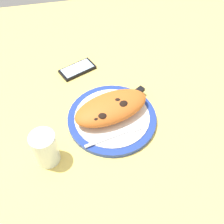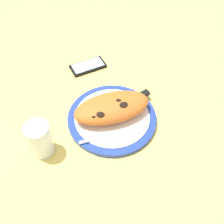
# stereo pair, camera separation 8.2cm
# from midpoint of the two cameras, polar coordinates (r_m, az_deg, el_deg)

# --- Properties ---
(ground_plane) EXTENTS (1.50, 1.50, 0.03)m
(ground_plane) POSITION_cam_midpoint_polar(r_m,az_deg,el_deg) (0.86, 2.72, -2.40)
(ground_plane) COLOR #EACC60
(plate) EXTENTS (0.27, 0.27, 0.02)m
(plate) POSITION_cam_midpoint_polar(r_m,az_deg,el_deg) (0.84, 2.78, -1.44)
(plate) COLOR #233D99
(plate) RESTS_ON ground_plane
(calzone) EXTENTS (0.25, 0.17, 0.06)m
(calzone) POSITION_cam_midpoint_polar(r_m,az_deg,el_deg) (0.82, 3.13, 0.78)
(calzone) COLOR #C16023
(calzone) RESTS_ON plate
(fork) EXTENTS (0.18, 0.05, 0.00)m
(fork) POSITION_cam_midpoint_polar(r_m,az_deg,el_deg) (0.79, 3.68, -4.92)
(fork) COLOR silver
(fork) RESTS_ON plate
(knife) EXTENTS (0.19, 0.13, 0.01)m
(knife) POSITION_cam_midpoint_polar(r_m,az_deg,el_deg) (0.87, 6.37, 1.98)
(knife) COLOR silver
(knife) RESTS_ON plate
(smartphone) EXTENTS (0.14, 0.11, 0.01)m
(smartphone) POSITION_cam_midpoint_polar(r_m,az_deg,el_deg) (1.01, -2.71, 9.37)
(smartphone) COLOR black
(smartphone) RESTS_ON ground_plane
(water_glass) EXTENTS (0.07, 0.07, 0.10)m
(water_glass) POSITION_cam_midpoint_polar(r_m,az_deg,el_deg) (0.76, -11.75, -6.00)
(water_glass) COLOR silver
(water_glass) RESTS_ON ground_plane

